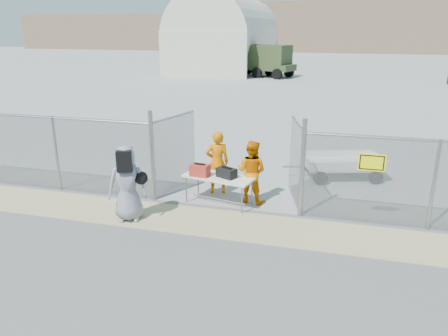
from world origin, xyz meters
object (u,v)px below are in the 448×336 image
(security_worker_left, at_px, (217,163))
(utility_trailer, at_px, (342,166))
(visitor, at_px, (127,183))
(folding_table, at_px, (219,190))
(security_worker_right, at_px, (251,172))

(security_worker_left, distance_m, utility_trailer, 4.20)
(utility_trailer, bearing_deg, security_worker_left, -163.48)
(visitor, height_order, utility_trailer, visitor)
(folding_table, relative_size, security_worker_left, 1.03)
(security_worker_left, xyz_separation_m, utility_trailer, (3.43, 2.36, -0.53))
(folding_table, xyz_separation_m, security_worker_right, (0.80, 0.39, 0.47))
(security_worker_left, height_order, security_worker_right, security_worker_left)
(security_worker_right, relative_size, utility_trailer, 0.55)
(security_worker_left, relative_size, security_worker_right, 1.05)
(folding_table, xyz_separation_m, security_worker_left, (-0.27, 0.79, 0.51))
(visitor, bearing_deg, folding_table, 19.94)
(security_worker_right, height_order, visitor, visitor)
(security_worker_left, bearing_deg, security_worker_right, 138.76)
(utility_trailer, bearing_deg, security_worker_right, -148.61)
(security_worker_left, xyz_separation_m, visitor, (-1.60, -2.33, 0.04))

